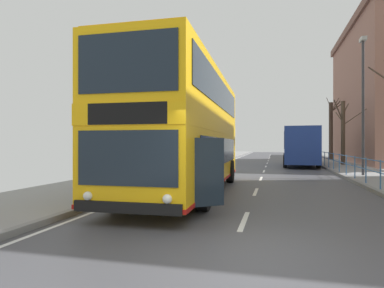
{
  "coord_description": "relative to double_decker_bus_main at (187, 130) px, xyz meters",
  "views": [
    {
      "loc": [
        0.7,
        -5.1,
        1.79
      ],
      "look_at": [
        -2.08,
        5.85,
        1.8
      ],
      "focal_mm": 30.57,
      "sensor_mm": 36.0,
      "label": 1
    }
  ],
  "objects": [
    {
      "name": "bare_tree_far_01",
      "position": [
        9.05,
        26.02,
        1.04
      ],
      "size": [
        1.37,
        2.97,
        6.88
      ],
      "color": "#423328",
      "rests_on": "ground"
    },
    {
      "name": "double_decker_bus_main",
      "position": [
        0.0,
        0.0,
        0.0
      ],
      "size": [
        3.5,
        10.99,
        4.46
      ],
      "color": "#F4B20F",
      "rests_on": "ground"
    },
    {
      "name": "street_lamp_far_side",
      "position": [
        7.75,
        7.43,
        2.09
      ],
      "size": [
        0.28,
        0.6,
        7.36
      ],
      "color": "#38383D",
      "rests_on": "ground"
    },
    {
      "name": "ground",
      "position": [
        1.76,
        -6.63,
        -2.29
      ],
      "size": [
        15.8,
        140.0,
        0.2
      ],
      "color": "#45454A"
    },
    {
      "name": "pedestrian_railing_far_kerb",
      "position": [
        6.92,
        8.44,
        -1.47
      ],
      "size": [
        0.05,
        33.57,
        1.08
      ],
      "color": "#386BA8",
      "rests_on": "ground"
    },
    {
      "name": "background_bus_far_lane",
      "position": [
        5.21,
        16.87,
        -0.64
      ],
      "size": [
        2.85,
        9.17,
        3.1
      ],
      "color": "navy",
      "rests_on": "ground"
    },
    {
      "name": "background_building_00",
      "position": [
        17.83,
        40.89,
        2.25
      ],
      "size": [
        8.66,
        14.76,
        9.11
      ],
      "color": "gray",
      "rests_on": "ground"
    },
    {
      "name": "bare_tree_far_00",
      "position": [
        8.6,
        17.24,
        0.56
      ],
      "size": [
        2.54,
        2.73,
        5.23
      ],
      "color": "#4C3D2D",
      "rests_on": "ground"
    }
  ]
}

